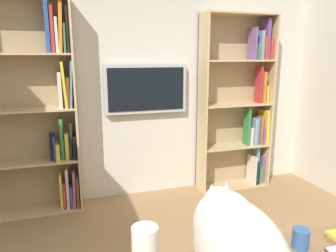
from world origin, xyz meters
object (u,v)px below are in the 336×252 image
Objects in this scene: bookshelf_left at (242,105)px; coffee_mug at (301,238)px; wall_mounted_tv at (146,89)px; bookshelf_right at (41,112)px; cat at (235,243)px.

bookshelf_left reaches higher than coffee_mug.
wall_mounted_tv is 2.46m from coffee_mug.
bookshelf_left is at bearing -113.76° from coffee_mug.
cat is (-0.85, 2.49, -0.14)m from bookshelf_right.
bookshelf_left is at bearing -120.64° from cat.
wall_mounted_tv is at bearing -176.00° from bookshelf_right.
cat is 0.50m from coffee_mug.
bookshelf_right is 2.35× the size of wall_mounted_tv.
bookshelf_right is 2.63m from cat.
bookshelf_right is 2.68m from coffee_mug.
bookshelf_left is 3.23× the size of cat.
coffee_mug is at bearing -160.88° from cat.
cat is at bearing 59.36° from bookshelf_left.
cat is at bearing 108.85° from bookshelf_right.
coffee_mug is at bearing 66.24° from bookshelf_left.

